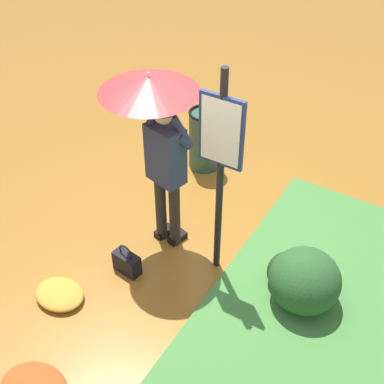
{
  "coord_description": "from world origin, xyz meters",
  "views": [
    {
      "loc": [
        -2.23,
        3.58,
        4.16
      ],
      "look_at": [
        -0.13,
        0.14,
        0.85
      ],
      "focal_mm": 48.64,
      "sensor_mm": 36.0,
      "label": 1
    }
  ],
  "objects_px": {
    "info_sign_post": "(221,155)",
    "handbag": "(127,263)",
    "person_with_umbrella": "(157,120)",
    "trash_bin": "(204,139)"
  },
  "relations": [
    {
      "from": "info_sign_post",
      "to": "handbag",
      "type": "relative_size",
      "value": 6.22
    },
    {
      "from": "person_with_umbrella",
      "to": "trash_bin",
      "type": "height_order",
      "value": "person_with_umbrella"
    },
    {
      "from": "person_with_umbrella",
      "to": "handbag",
      "type": "xyz_separation_m",
      "value": [
        0.03,
        0.62,
        -1.42
      ]
    },
    {
      "from": "person_with_umbrella",
      "to": "handbag",
      "type": "relative_size",
      "value": 5.53
    },
    {
      "from": "handbag",
      "to": "trash_bin",
      "type": "relative_size",
      "value": 0.44
    },
    {
      "from": "info_sign_post",
      "to": "handbag",
      "type": "xyz_separation_m",
      "value": [
        0.76,
        0.57,
        -1.32
      ]
    },
    {
      "from": "info_sign_post",
      "to": "trash_bin",
      "type": "bearing_deg",
      "value": -55.46
    },
    {
      "from": "person_with_umbrella",
      "to": "handbag",
      "type": "distance_m",
      "value": 1.55
    },
    {
      "from": "person_with_umbrella",
      "to": "info_sign_post",
      "type": "height_order",
      "value": "info_sign_post"
    },
    {
      "from": "handbag",
      "to": "info_sign_post",
      "type": "bearing_deg",
      "value": -143.21
    }
  ]
}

